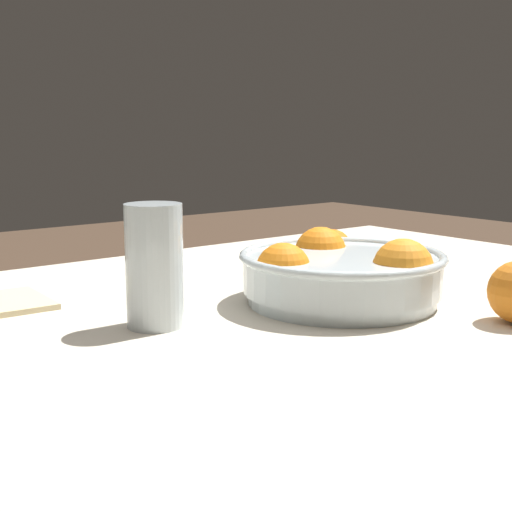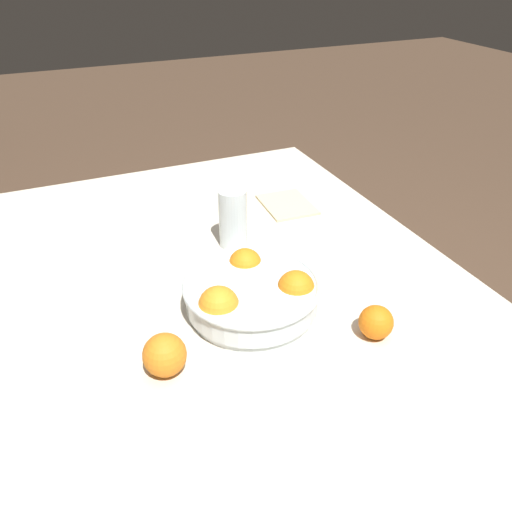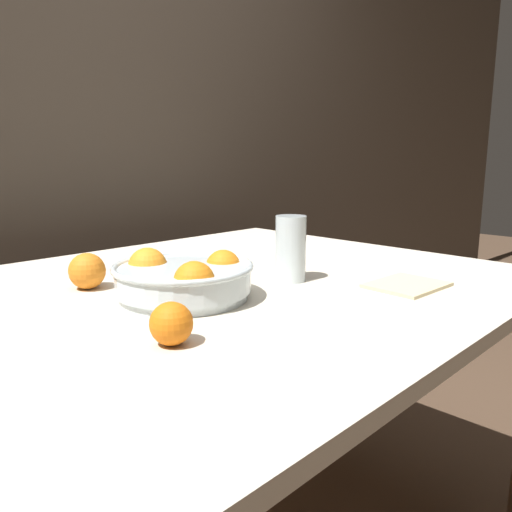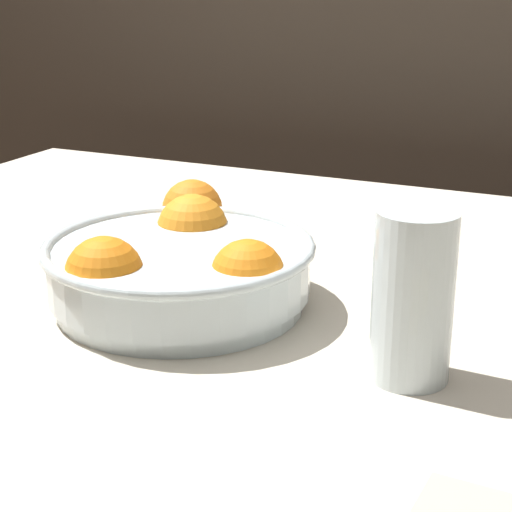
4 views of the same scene
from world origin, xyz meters
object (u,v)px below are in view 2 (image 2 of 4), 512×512
Objects in this scene: fruit_bowl at (252,293)px; juice_glass at (233,220)px; orange_loose_near_bowl at (376,322)px; orange_loose_front at (165,355)px.

juice_glass is at bearing -12.70° from fruit_bowl.
orange_loose_front is (0.07, 0.41, 0.01)m from orange_loose_near_bowl.
orange_loose_front is (-0.37, 0.27, -0.03)m from juice_glass.
orange_loose_front is at bearing 115.50° from fruit_bowl.
juice_glass reaches higher than fruit_bowl.
fruit_bowl reaches higher than orange_loose_front.
orange_loose_near_bowl is at bearing -99.73° from orange_loose_front.
fruit_bowl reaches higher than orange_loose_near_bowl.
orange_loose_near_bowl is (-0.44, -0.13, -0.04)m from juice_glass.
fruit_bowl is 0.27m from juice_glass.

